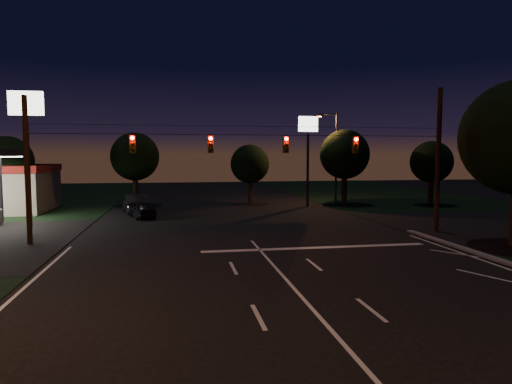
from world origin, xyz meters
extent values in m
plane|color=black|center=(0.00, 0.00, 0.00)|extent=(140.00, 140.00, 0.00)
cube|color=silver|center=(3.00, 11.50, 0.01)|extent=(12.00, 0.50, 0.01)
cylinder|color=black|center=(12.00, 15.00, 0.00)|extent=(0.30, 0.30, 9.00)
cylinder|color=black|center=(-12.00, 15.00, 0.00)|extent=(0.28, 0.28, 8.00)
cylinder|color=black|center=(0.00, 15.00, 6.00)|extent=(24.00, 0.03, 0.03)
cylinder|color=black|center=(0.00, 15.00, 6.50)|extent=(24.00, 0.02, 0.02)
cube|color=#3F3307|center=(-6.50, 15.00, 5.45)|extent=(0.32, 0.26, 1.00)
sphere|color=#FF0705|center=(-6.50, 14.84, 5.78)|extent=(0.22, 0.22, 0.22)
sphere|color=black|center=(-6.50, 14.84, 5.45)|extent=(0.20, 0.20, 0.20)
sphere|color=black|center=(-6.50, 14.84, 5.12)|extent=(0.20, 0.20, 0.20)
cube|color=#3F3307|center=(-2.20, 15.00, 5.45)|extent=(0.32, 0.26, 1.00)
sphere|color=#FF0705|center=(-2.20, 14.84, 5.78)|extent=(0.22, 0.22, 0.22)
sphere|color=black|center=(-2.20, 14.84, 5.45)|extent=(0.20, 0.20, 0.20)
sphere|color=black|center=(-2.20, 14.84, 5.12)|extent=(0.20, 0.20, 0.20)
cube|color=#3F3307|center=(2.20, 15.00, 5.45)|extent=(0.32, 0.26, 1.00)
sphere|color=#FF0705|center=(2.20, 14.84, 5.78)|extent=(0.22, 0.22, 0.22)
sphere|color=black|center=(2.20, 14.84, 5.45)|extent=(0.20, 0.20, 0.20)
sphere|color=black|center=(2.20, 14.84, 5.12)|extent=(0.20, 0.20, 0.20)
cube|color=#3F3307|center=(6.50, 15.00, 5.45)|extent=(0.32, 0.26, 1.00)
sphere|color=#FF0705|center=(6.50, 14.84, 5.78)|extent=(0.22, 0.22, 0.22)
sphere|color=black|center=(6.50, 14.84, 5.45)|extent=(0.20, 0.20, 0.20)
sphere|color=black|center=(6.50, 14.84, 5.12)|extent=(0.20, 0.20, 0.20)
cylinder|color=black|center=(-16.50, 24.00, 2.40)|extent=(0.24, 0.24, 4.80)
cylinder|color=black|center=(-14.00, 22.00, 3.75)|extent=(0.24, 0.24, 7.50)
cube|color=white|center=(-14.00, 22.00, 8.30)|extent=(2.20, 0.30, 1.60)
cylinder|color=black|center=(8.00, 30.00, 3.50)|extent=(0.24, 0.24, 7.00)
cube|color=white|center=(8.00, 30.00, 7.70)|extent=(1.80, 0.30, 1.40)
cylinder|color=black|center=(11.50, 32.00, 4.50)|extent=(0.20, 0.20, 9.00)
cylinder|color=black|center=(10.60, 32.00, 8.80)|extent=(1.80, 0.12, 0.12)
cube|color=black|center=(9.70, 32.00, 8.70)|extent=(0.60, 0.35, 0.22)
cube|color=orange|center=(9.70, 32.00, 8.58)|extent=(0.45, 0.25, 0.04)
sphere|color=black|center=(12.90, 10.30, 5.62)|extent=(4.20, 4.20, 4.20)
cylinder|color=black|center=(-18.00, 30.00, 1.50)|extent=(0.49, 0.49, 3.00)
sphere|color=black|center=(-18.00, 30.00, 4.32)|extent=(4.20, 4.20, 4.20)
sphere|color=black|center=(-17.58, 30.32, 4.19)|extent=(3.15, 3.15, 3.15)
sphere|color=black|center=(-18.42, 30.21, 4.23)|extent=(2.94, 2.94, 2.94)
cylinder|color=black|center=(-8.00, 34.00, 1.62)|extent=(0.52, 0.52, 3.25)
sphere|color=black|center=(-8.00, 34.00, 4.68)|extent=(4.60, 4.60, 4.60)
sphere|color=black|center=(-7.54, 34.34, 4.54)|extent=(3.45, 3.45, 3.45)
sphere|color=black|center=(-8.46, 34.23, 4.58)|extent=(3.22, 3.22, 3.22)
cylinder|color=black|center=(3.00, 33.00, 1.38)|extent=(0.47, 0.47, 2.75)
sphere|color=black|center=(3.00, 33.00, 3.96)|extent=(3.80, 3.80, 3.80)
sphere|color=black|center=(3.38, 33.28, 3.85)|extent=(2.85, 2.85, 2.85)
sphere|color=black|center=(2.62, 33.19, 3.87)|extent=(2.66, 2.66, 2.66)
cylinder|color=black|center=(12.00, 31.00, 1.70)|extent=(0.53, 0.53, 3.40)
sphere|color=black|center=(12.00, 31.00, 4.90)|extent=(4.80, 4.80, 4.80)
sphere|color=black|center=(12.48, 31.36, 4.75)|extent=(3.60, 3.60, 3.60)
sphere|color=black|center=(11.52, 31.24, 4.79)|extent=(3.36, 3.36, 3.36)
cylinder|color=black|center=(20.00, 29.00, 1.45)|extent=(0.48, 0.48, 2.90)
sphere|color=black|center=(20.00, 29.00, 4.18)|extent=(4.00, 4.00, 4.00)
sphere|color=black|center=(20.40, 29.30, 4.06)|extent=(3.00, 3.00, 3.00)
sphere|color=black|center=(19.60, 29.20, 4.09)|extent=(2.80, 2.80, 2.80)
imported|color=black|center=(-6.72, 24.65, 0.62)|extent=(2.50, 3.94, 1.25)
imported|color=black|center=(-7.57, 28.32, 0.77)|extent=(2.55, 4.88, 1.53)
camera|label=1|loc=(-4.20, -11.11, 4.86)|focal=32.00mm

